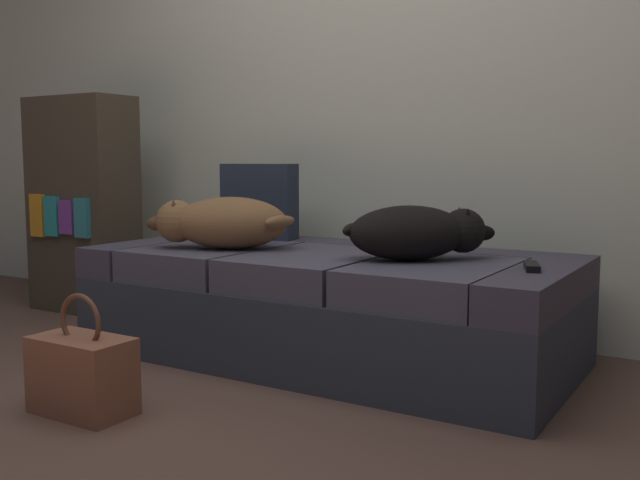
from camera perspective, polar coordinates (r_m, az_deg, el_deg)
name	(u,v)px	position (r m, az deg, el deg)	size (l,w,h in m)	color
ground_plane	(104,457)	(2.08, -16.67, -16.08)	(10.00, 10.00, 0.00)	brown
back_wall	(400,23)	(3.44, 6.31, 16.67)	(6.40, 0.10, 2.80)	#ECEBCE
couch	(327,305)	(2.87, 0.53, -5.13)	(1.89, 0.87, 0.42)	#343945
dog_tan	(221,222)	(2.94, -7.80, 1.38)	(0.59, 0.44, 0.21)	#8E6039
dog_dark	(418,232)	(2.61, 7.72, 0.61)	(0.51, 0.46, 0.20)	black
tv_remote	(532,266)	(2.47, 16.37, -2.02)	(0.04, 0.15, 0.02)	black
throw_pillow	(259,201)	(3.29, -4.80, 3.05)	(0.34, 0.12, 0.34)	#293142
handbag	(82,374)	(2.38, -18.25, -9.98)	(0.32, 0.18, 0.38)	#91563C
bookshelf	(83,205)	(3.93, -18.20, 2.65)	(0.56, 0.30, 1.10)	#473B2D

